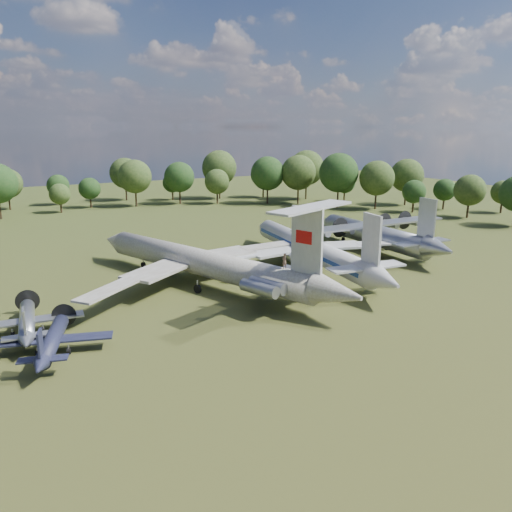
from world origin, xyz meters
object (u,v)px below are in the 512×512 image
il62_airliner (203,268)px  small_prop_west (53,343)px  tu104_jet (310,252)px  small_prop_northwest (27,324)px  an12_transport (374,237)px  person_on_il62 (284,261)px

il62_airliner → small_prop_west: il62_airliner is taller
tu104_jet → small_prop_northwest: tu104_jet is taller
small_prop_west → tu104_jet: bearing=36.3°
tu104_jet → small_prop_west: (-41.45, -15.29, -1.26)m
tu104_jet → an12_transport: (16.93, 3.98, 0.02)m
il62_airliner → tu104_jet: bearing=-18.7°
il62_airliner → small_prop_northwest: bearing=176.1°
small_prop_west → small_prop_northwest: size_ratio=0.96×
il62_airliner → small_prop_northwest: (-24.10, -7.70, -1.44)m
il62_airliner → an12_transport: 36.58m
small_prop_northwest → person_on_il62: bearing=-7.4°
small_prop_northwest → an12_transport: bearing=16.1°
il62_airliner → person_on_il62: size_ratio=27.60×
an12_transport → person_on_il62: size_ratio=19.06×
tu104_jet → small_prop_west: 44.20m
il62_airliner → tu104_jet: il62_airliner is taller
an12_transport → il62_airliner: bearing=-172.7°
person_on_il62 → il62_airliner: bearing=-77.2°
il62_airliner → an12_transport: size_ratio=1.45×
il62_airliner → person_on_il62: (5.45, -13.77, 3.62)m
an12_transport → small_prop_northwest: size_ratio=2.27×
il62_airliner → tu104_jet: 19.34m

